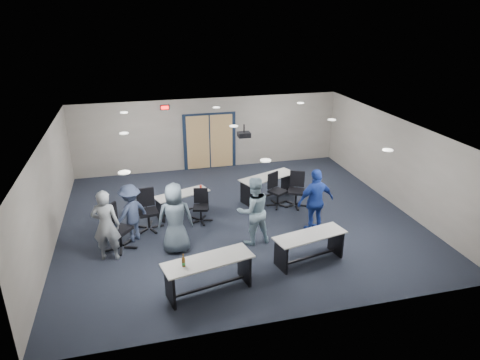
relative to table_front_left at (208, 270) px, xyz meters
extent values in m
plane|color=black|center=(1.46, 3.20, -0.55)|extent=(10.00, 10.00, 0.00)
cube|color=gray|center=(1.46, 7.70, 0.80)|extent=(10.00, 0.04, 2.70)
cube|color=gray|center=(1.46, -1.30, 0.80)|extent=(10.00, 0.04, 2.70)
cube|color=gray|center=(-3.54, 3.20, 0.80)|extent=(0.04, 9.00, 2.70)
cube|color=gray|center=(6.46, 3.20, 0.80)|extent=(0.04, 9.00, 2.70)
cube|color=silver|center=(1.46, 3.20, 2.15)|extent=(10.00, 9.00, 0.04)
cube|color=black|center=(1.46, 7.67, 0.50)|extent=(2.00, 0.06, 2.20)
cube|color=tan|center=(1.01, 7.65, 0.50)|extent=(0.85, 0.04, 2.05)
cube|color=tan|center=(1.91, 7.65, 0.50)|extent=(0.85, 0.04, 2.05)
cube|color=black|center=(-0.14, 7.65, 1.90)|extent=(0.32, 0.05, 0.18)
cube|color=#FF0C0C|center=(-0.14, 7.62, 1.90)|extent=(0.26, 0.02, 0.12)
cylinder|color=black|center=(1.76, 3.70, 2.03)|extent=(0.04, 0.04, 0.24)
cube|color=black|center=(1.76, 3.70, 1.85)|extent=(0.35, 0.30, 0.14)
cylinder|color=black|center=(1.76, 3.55, 1.85)|extent=(0.08, 0.03, 0.08)
cube|color=#B0AFA6|center=(0.01, 0.00, 0.23)|extent=(2.05, 1.05, 0.03)
cube|color=black|center=(-0.84, -0.18, -0.17)|extent=(0.18, 0.60, 0.76)
cube|color=black|center=(0.86, 0.19, -0.17)|extent=(0.18, 0.60, 0.76)
cube|color=black|center=(0.01, 0.00, -0.44)|extent=(1.71, 0.42, 0.04)
cube|color=#B0AFA6|center=(2.59, 0.59, 0.17)|extent=(1.89, 0.97, 0.03)
cube|color=black|center=(1.81, 0.42, -0.20)|extent=(0.17, 0.55, 0.70)
cube|color=black|center=(3.37, 0.76, -0.20)|extent=(0.17, 0.55, 0.70)
cube|color=black|center=(2.59, 0.59, -0.45)|extent=(1.58, 0.39, 0.04)
cube|color=#B0AFA6|center=(-0.07, 3.94, 0.10)|extent=(1.72, 1.07, 0.03)
cube|color=black|center=(-0.75, 3.69, -0.23)|extent=(0.21, 0.49, 0.64)
cube|color=black|center=(0.62, 4.19, -0.23)|extent=(0.21, 0.49, 0.64)
cube|color=black|center=(-0.07, 3.94, -0.46)|extent=(1.38, 0.54, 0.04)
cylinder|color=red|center=(0.53, 4.15, 0.17)|extent=(0.07, 0.07, 0.11)
cube|color=#B0AFA6|center=(2.73, 4.36, 0.21)|extent=(2.01, 1.29, 0.03)
cube|color=black|center=(1.94, 4.05, -0.18)|extent=(0.26, 0.56, 0.74)
cube|color=black|center=(3.52, 4.67, -0.18)|extent=(0.26, 0.56, 0.74)
cube|color=black|center=(2.73, 4.36, -0.44)|extent=(1.60, 0.67, 0.04)
imported|color=gray|center=(-2.13, 1.90, 0.37)|extent=(0.74, 0.55, 1.83)
imported|color=#4E5E6B|center=(-0.48, 1.87, 0.37)|extent=(0.93, 0.64, 1.83)
imported|color=#93B3C3|center=(1.52, 1.81, 0.37)|extent=(0.96, 0.79, 1.83)
imported|color=navy|center=(3.31, 1.95, 0.37)|extent=(1.12, 0.59, 1.83)
imported|color=#364362|center=(-1.55, 2.70, 0.24)|extent=(1.17, 1.08, 1.58)
camera|label=1|loc=(-1.24, -7.70, 5.22)|focal=32.00mm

